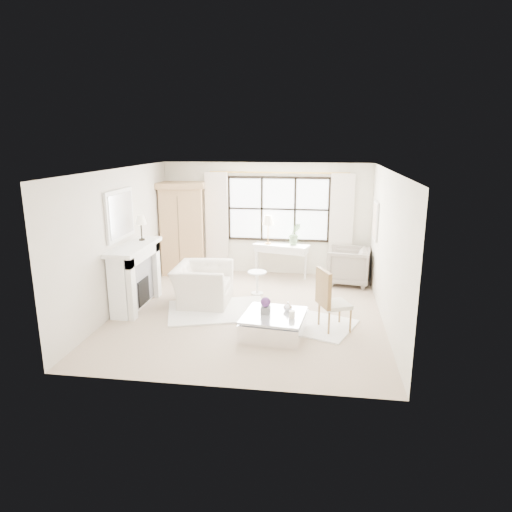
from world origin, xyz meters
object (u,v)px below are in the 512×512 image
object	(u,v)px
armoire	(182,228)
console_table	(281,261)
club_armchair	(203,284)
coffee_table	(274,325)

from	to	relation	value
armoire	console_table	bearing A→B (deg)	-11.03
armoire	console_table	world-z (taller)	armoire
club_armchair	coffee_table	xyz separation A→B (m)	(1.58, -1.37, -0.21)
console_table	club_armchair	distance (m)	2.48
coffee_table	armoire	bearing A→B (deg)	133.81
console_table	coffee_table	world-z (taller)	console_table
armoire	coffee_table	bearing A→B (deg)	-63.76
club_armchair	console_table	bearing A→B (deg)	-35.95
console_table	club_armchair	bearing A→B (deg)	-110.56
armoire	coffee_table	distance (m)	4.40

